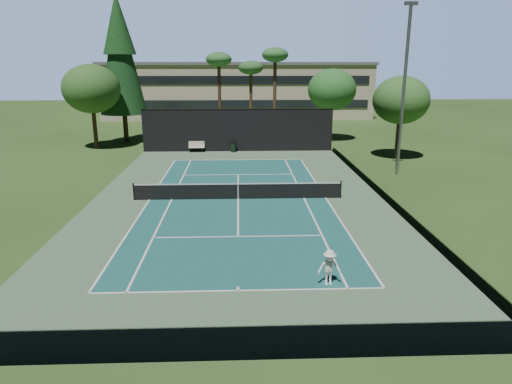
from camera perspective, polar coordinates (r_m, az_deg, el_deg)
ground at (r=28.36m, az=-2.25°, el=-0.90°), size 160.00×160.00×0.00m
apron_slab at (r=28.36m, az=-2.25°, el=-0.89°), size 18.00×32.00×0.01m
court_surface at (r=28.36m, az=-2.25°, el=-0.87°), size 10.97×23.77×0.01m
court_lines at (r=28.36m, az=-2.25°, el=-0.86°), size 11.07×23.87×0.01m
tennis_net at (r=28.21m, az=-2.26°, el=0.19°), size 12.90×0.10×1.10m
fence at (r=27.92m, az=-2.29°, el=3.09°), size 18.04×32.05×4.03m
player at (r=17.69m, az=9.15°, el=-9.30°), size 0.94×0.59×1.40m
tennis_ball_a at (r=16.80m, az=-9.00°, el=-13.27°), size 0.07×0.07×0.07m
tennis_ball_b at (r=31.74m, az=-3.14°, el=0.98°), size 0.07×0.07×0.07m
tennis_ball_c at (r=30.11m, az=4.11°, el=0.13°), size 0.07×0.07×0.07m
tennis_ball_d at (r=31.23m, az=-7.80°, el=0.60°), size 0.07×0.07×0.07m
park_bench at (r=43.80m, az=-7.43°, el=5.69°), size 1.50×0.45×1.02m
trash_bin at (r=43.47m, az=-2.86°, el=5.63°), size 0.56×0.56×0.95m
pine_tree at (r=50.65m, az=-16.69°, el=16.77°), size 4.80×4.80×15.00m
palm_a at (r=51.21m, az=-4.67°, el=15.81°), size 2.80×2.80×9.32m
palm_b at (r=53.19m, az=-0.65°, el=14.96°), size 2.80×2.80×8.42m
palm_c at (r=50.32m, az=2.40°, el=16.32°), size 2.80×2.80×9.77m
decid_tree_a at (r=50.23m, az=9.46°, el=12.49°), size 5.12×5.12×7.62m
decid_tree_b at (r=41.68m, az=17.68°, el=10.86°), size 4.80×4.80×7.14m
decid_tree_c at (r=47.38m, az=-19.90°, el=12.01°), size 5.44×5.44×8.09m
campus_building at (r=73.25m, az=-2.27°, el=12.71°), size 40.50×12.50×8.30m
light_pole at (r=35.28m, az=18.01°, el=12.32°), size 0.90×0.25×12.22m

